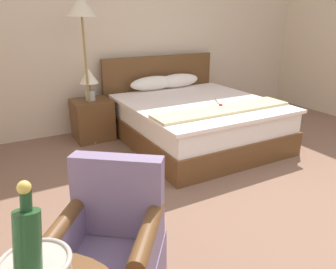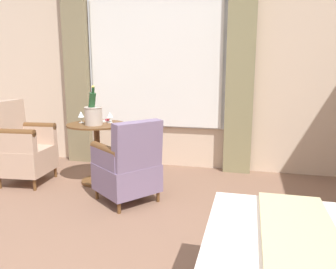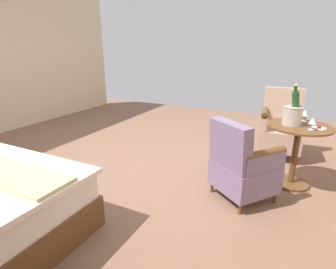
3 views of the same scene
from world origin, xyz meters
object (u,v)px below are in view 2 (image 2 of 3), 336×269
(champagne_bucket, at_px, (93,113))
(snack_plate, at_px, (106,121))
(wine_glass_near_edge, at_px, (81,115))
(armchair_by_window, at_px, (129,166))
(armchair_facing_bed, at_px, (23,147))
(side_table_round, at_px, (97,146))
(wine_glass_near_bucket, at_px, (110,115))

(champagne_bucket, xyz_separation_m, snack_plate, (-0.27, 0.04, -0.13))
(wine_glass_near_edge, bearing_deg, snack_plate, 119.54)
(armchair_by_window, relative_size, armchair_facing_bed, 0.87)
(wine_glass_near_edge, relative_size, armchair_by_window, 0.16)
(side_table_round, relative_size, champagne_bucket, 1.58)
(side_table_round, distance_m, wine_glass_near_edge, 0.44)
(champagne_bucket, bearing_deg, side_table_round, -173.23)
(wine_glass_near_bucket, bearing_deg, armchair_facing_bed, -71.26)
(wine_glass_near_edge, xyz_separation_m, snack_plate, (-0.15, 0.26, -0.09))
(side_table_round, bearing_deg, snack_plate, 166.33)
(snack_plate, bearing_deg, champagne_bucket, -7.43)
(side_table_round, distance_m, wine_glass_near_bucket, 0.41)
(champagne_bucket, distance_m, wine_glass_near_bucket, 0.23)
(side_table_round, distance_m, armchair_by_window, 0.77)
(side_table_round, height_order, wine_glass_near_bucket, wine_glass_near_bucket)
(wine_glass_near_edge, bearing_deg, side_table_round, 80.08)
(armchair_facing_bed, bearing_deg, champagne_bucket, 99.13)
(side_table_round, height_order, armchair_by_window, armchair_by_window)
(wine_glass_near_bucket, xyz_separation_m, armchair_facing_bed, (0.34, -1.00, -0.38))
(wine_glass_near_edge, bearing_deg, champagne_bucket, 61.67)
(side_table_round, relative_size, armchair_facing_bed, 0.72)
(side_table_round, distance_m, armchair_facing_bed, 0.90)
(wine_glass_near_bucket, xyz_separation_m, armchair_by_window, (0.60, 0.46, -0.44))
(side_table_round, relative_size, wine_glass_near_bucket, 5.53)
(champagne_bucket, relative_size, wine_glass_near_bucket, 3.49)
(snack_plate, xyz_separation_m, armchair_facing_bed, (0.42, -0.92, -0.30))
(side_table_round, xyz_separation_m, champagne_bucket, (0.09, 0.01, 0.42))
(wine_glass_near_edge, xyz_separation_m, armchair_facing_bed, (0.27, -0.65, -0.39))
(armchair_by_window, bearing_deg, champagne_bucket, -124.80)
(wine_glass_near_bucket, relative_size, wine_glass_near_edge, 0.93)
(side_table_round, bearing_deg, armchair_by_window, 50.39)
(side_table_round, xyz_separation_m, armchair_by_window, (0.49, 0.59, -0.07))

